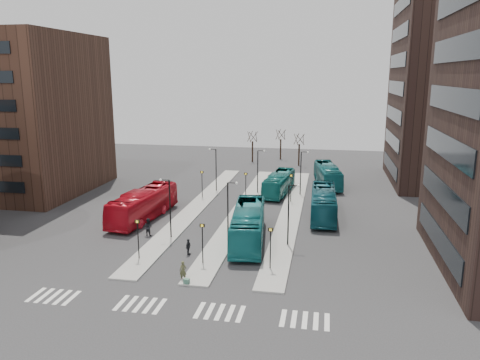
% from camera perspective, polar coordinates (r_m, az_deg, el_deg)
% --- Properties ---
extents(ground, '(160.00, 160.00, 0.00)m').
position_cam_1_polar(ground, '(32.68, -13.17, -17.93)').
color(ground, '#2B2B2D').
rests_on(ground, ground).
extents(island_left, '(2.50, 45.00, 0.15)m').
position_cam_1_polar(island_left, '(60.08, -5.24, -3.16)').
color(island_left, gray).
rests_on(island_left, ground).
extents(island_mid, '(2.50, 45.00, 0.15)m').
position_cam_1_polar(island_mid, '(58.77, 0.41, -3.47)').
color(island_mid, gray).
rests_on(island_mid, ground).
extents(island_right, '(2.50, 45.00, 0.15)m').
position_cam_1_polar(island_right, '(58.05, 6.26, -3.75)').
color(island_right, gray).
rests_on(island_right, ground).
extents(suitcase, '(0.50, 0.43, 0.54)m').
position_cam_1_polar(suitcase, '(38.50, -6.53, -12.25)').
color(suitcase, navy).
rests_on(suitcase, ground).
extents(red_bus, '(4.28, 12.83, 3.50)m').
position_cam_1_polar(red_bus, '(55.44, -11.68, -2.93)').
color(red_bus, '#B60E1C').
rests_on(red_bus, ground).
extents(teal_bus_a, '(4.40, 12.99, 3.55)m').
position_cam_1_polar(teal_bus_a, '(47.12, 1.01, -5.45)').
color(teal_bus_a, '#166E71').
rests_on(teal_bus_a, ground).
extents(teal_bus_b, '(3.75, 11.01, 3.01)m').
position_cam_1_polar(teal_bus_b, '(66.10, 4.78, -0.39)').
color(teal_bus_b, '#166F6B').
rests_on(teal_bus_b, ground).
extents(teal_bus_c, '(3.07, 12.04, 3.34)m').
position_cam_1_polar(teal_bus_c, '(56.07, 10.14, -2.78)').
color(teal_bus_c, '#12505C').
rests_on(teal_bus_c, ground).
extents(teal_bus_d, '(4.53, 11.87, 3.23)m').
position_cam_1_polar(teal_bus_d, '(71.87, 10.63, 0.59)').
color(teal_bus_d, '#146368').
rests_on(teal_bus_d, ground).
extents(traveller, '(0.62, 0.43, 1.64)m').
position_cam_1_polar(traveller, '(39.16, -6.96, -10.94)').
color(traveller, '#45462A').
rests_on(traveller, ground).
extents(commuter_a, '(1.05, 0.90, 1.89)m').
position_cam_1_polar(commuter_a, '(49.93, -11.13, -5.64)').
color(commuter_a, black).
rests_on(commuter_a, ground).
extents(commuter_b, '(0.51, 0.95, 1.54)m').
position_cam_1_polar(commuter_b, '(44.31, -6.32, -8.11)').
color(commuter_b, black).
rests_on(commuter_b, ground).
extents(commuter_c, '(0.92, 1.27, 1.77)m').
position_cam_1_polar(commuter_c, '(44.92, -0.80, -7.58)').
color(commuter_c, black).
rests_on(commuter_c, ground).
extents(crosswalk_stripes, '(22.35, 2.40, 0.01)m').
position_cam_1_polar(crosswalk_stripes, '(35.34, -7.79, -15.18)').
color(crosswalk_stripes, silver).
rests_on(crosswalk_stripes, ground).
extents(office_block, '(25.00, 20.12, 22.00)m').
position_cam_1_polar(office_block, '(75.42, -27.22, 7.19)').
color(office_block, '#432A1F').
rests_on(office_block, ground).
extents(tower_far, '(20.12, 20.00, 30.00)m').
position_cam_1_polar(tower_far, '(78.14, 25.90, 10.41)').
color(tower_far, '#2F1F1A').
rests_on(tower_far, ground).
extents(sign_poles, '(12.45, 22.12, 3.65)m').
position_cam_1_polar(sign_poles, '(51.59, -1.41, -3.09)').
color(sign_poles, black).
rests_on(sign_poles, ground).
extents(lamp_posts, '(14.04, 20.24, 6.12)m').
position_cam_1_polar(lamp_posts, '(55.86, 0.69, -0.61)').
color(lamp_posts, black).
rests_on(lamp_posts, ground).
extents(bare_trees, '(10.97, 8.14, 5.90)m').
position_cam_1_polar(bare_trees, '(89.75, 4.55, 3.90)').
color(bare_trees, black).
rests_on(bare_trees, ground).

